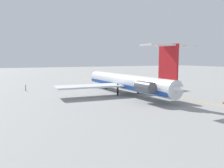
# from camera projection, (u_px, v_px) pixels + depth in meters

# --- Properties ---
(ground) EXTENTS (392.42, 392.42, 0.00)m
(ground) POSITION_uv_depth(u_px,v_px,m) (139.00, 92.00, 63.42)
(ground) COLOR gray
(main_jetliner) EXTENTS (41.71, 37.03, 12.15)m
(main_jetliner) POSITION_uv_depth(u_px,v_px,m) (128.00, 82.00, 58.53)
(main_jetliner) COLOR silver
(main_jetliner) RESTS_ON ground
(ground_crew_near_nose) EXTENTS (0.29, 0.46, 1.84)m
(ground_crew_near_nose) POSITION_uv_depth(u_px,v_px,m) (155.00, 81.00, 84.31)
(ground_crew_near_nose) COLOR black
(ground_crew_near_nose) RESTS_ON ground
(ground_crew_near_tail) EXTENTS (0.43, 0.29, 1.81)m
(ground_crew_near_tail) POSITION_uv_depth(u_px,v_px,m) (26.00, 87.00, 65.07)
(ground_crew_near_tail) COLOR black
(ground_crew_near_tail) RESTS_ON ground
(safety_cone_nose) EXTENTS (0.40, 0.40, 0.55)m
(safety_cone_nose) POSITION_uv_depth(u_px,v_px,m) (56.00, 88.00, 70.41)
(safety_cone_nose) COLOR #EA590F
(safety_cone_nose) RESTS_ON ground
(safety_cone_tail) EXTENTS (0.40, 0.40, 0.55)m
(safety_cone_tail) POSITION_uv_depth(u_px,v_px,m) (223.00, 102.00, 47.06)
(safety_cone_tail) COLOR #EA590F
(safety_cone_tail) RESTS_ON ground
(taxiway_centreline) EXTENTS (104.28, 6.64, 0.01)m
(taxiway_centreline) POSITION_uv_depth(u_px,v_px,m) (151.00, 92.00, 63.41)
(taxiway_centreline) COLOR gold
(taxiway_centreline) RESTS_ON ground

